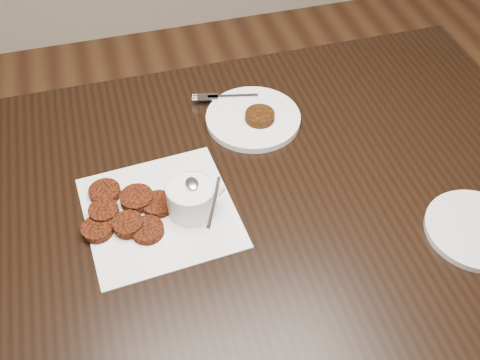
# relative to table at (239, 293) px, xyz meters

# --- Properties ---
(table) EXTENTS (1.47, 0.95, 0.75)m
(table) POSITION_rel_table_xyz_m (0.00, 0.00, 0.00)
(table) COLOR black
(table) RESTS_ON floor
(napkin) EXTENTS (0.32, 0.32, 0.00)m
(napkin) POSITION_rel_table_xyz_m (-0.17, 0.00, 0.38)
(napkin) COLOR white
(napkin) RESTS_ON table
(sauce_ramekin) EXTENTS (0.14, 0.14, 0.14)m
(sauce_ramekin) POSITION_rel_table_xyz_m (-0.10, -0.01, 0.45)
(sauce_ramekin) COLOR white
(sauce_ramekin) RESTS_ON napkin
(patty_cluster) EXTENTS (0.28, 0.28, 0.02)m
(patty_cluster) POSITION_rel_table_xyz_m (-0.23, 0.02, 0.39)
(patty_cluster) COLOR maroon
(patty_cluster) RESTS_ON napkin
(plate_with_patty) EXTENTS (0.27, 0.27, 0.03)m
(plate_with_patty) POSITION_rel_table_xyz_m (0.10, 0.22, 0.39)
(plate_with_patty) COLOR white
(plate_with_patty) RESTS_ON table
(plate_empty) EXTENTS (0.26, 0.26, 0.01)m
(plate_empty) POSITION_rel_table_xyz_m (0.43, -0.21, 0.38)
(plate_empty) COLOR silver
(plate_empty) RESTS_ON table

